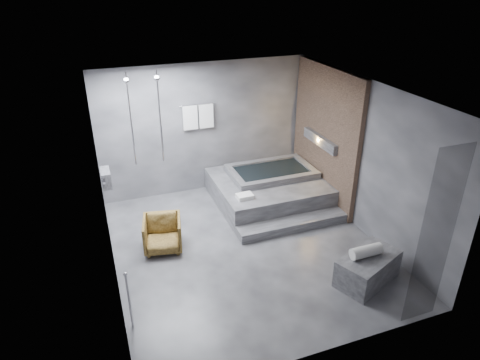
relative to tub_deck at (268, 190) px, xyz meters
name	(u,v)px	position (x,y,z in m)	size (l,w,h in m)	color
room	(264,150)	(-0.65, -1.21, 1.48)	(5.00, 5.04, 2.82)	#303033
tub_deck	(268,190)	(0.00, 0.00, 0.00)	(2.20, 2.00, 0.50)	#363639
tub_step	(293,224)	(0.00, -1.18, -0.16)	(2.20, 0.36, 0.18)	#363639
concrete_bench	(368,268)	(0.42, -2.95, -0.02)	(1.04, 0.57, 0.47)	#363639
driftwood_chair	(163,234)	(-2.43, -0.97, 0.05)	(0.64, 0.66, 0.60)	#422D10
rolled_towel	(366,251)	(0.36, -2.93, 0.31)	(0.18, 0.18, 0.51)	silver
deck_towel	(245,196)	(-0.75, -0.59, 0.29)	(0.31, 0.22, 0.08)	white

